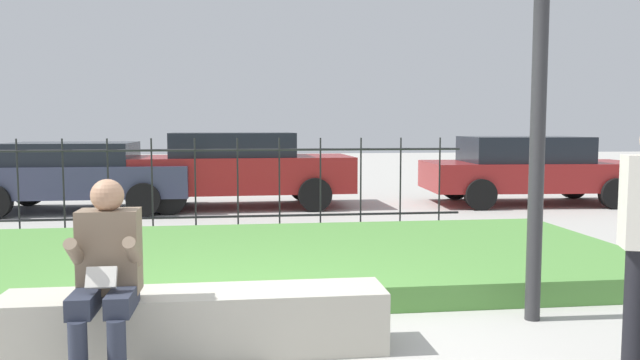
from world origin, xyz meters
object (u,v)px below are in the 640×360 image
(stone_bench, at_px, (197,326))
(person_seated_reader, at_px, (106,270))
(car_parked_center, at_px, (240,168))
(car_parked_left, at_px, (80,174))
(car_parked_right, at_px, (528,169))

(stone_bench, bearing_deg, person_seated_reader, -152.66)
(person_seated_reader, distance_m, car_parked_center, 8.05)
(car_parked_left, relative_size, car_parked_right, 0.93)
(car_parked_center, bearing_deg, car_parked_left, -179.17)
(car_parked_right, bearing_deg, car_parked_left, -177.18)
(stone_bench, distance_m, car_parked_center, 7.75)
(stone_bench, distance_m, car_parked_right, 9.62)
(car_parked_left, bearing_deg, car_parked_right, -0.42)
(car_parked_left, height_order, car_parked_right, car_parked_right)
(stone_bench, height_order, person_seated_reader, person_seated_reader)
(car_parked_left, bearing_deg, car_parked_center, 2.75)
(car_parked_center, bearing_deg, person_seated_reader, -97.53)
(stone_bench, relative_size, car_parked_right, 0.61)
(person_seated_reader, xyz_separation_m, car_parked_right, (6.56, 7.77, 0.04))
(person_seated_reader, bearing_deg, stone_bench, 27.34)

